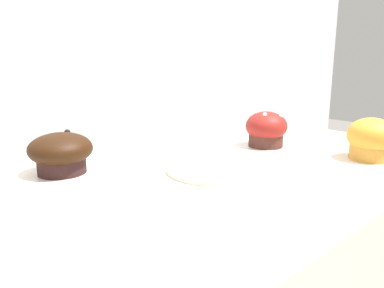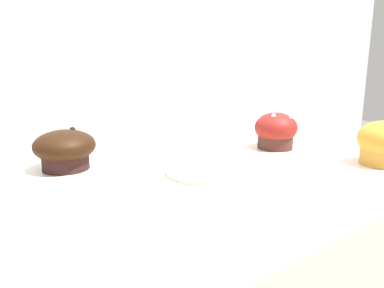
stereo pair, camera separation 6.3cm
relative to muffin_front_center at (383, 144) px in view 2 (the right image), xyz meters
The scene contains 5 objects.
wall_back 0.85m from the muffin_front_center, 109.12° to the left, with size 3.20×0.10×1.80m, color silver.
muffin_front_center is the anchor object (origin of this frame).
muffin_back_left 0.20m from the muffin_front_center, 106.07° to the left, with size 0.09×0.09×0.08m.
muffin_front_left 0.56m from the muffin_front_center, 145.91° to the left, with size 0.10×0.10×0.07m.
serving_plate 0.31m from the muffin_front_center, 151.27° to the left, with size 0.17×0.17×0.01m.
Camera 2 is at (-0.38, -0.52, 1.11)m, focal length 35.00 mm.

